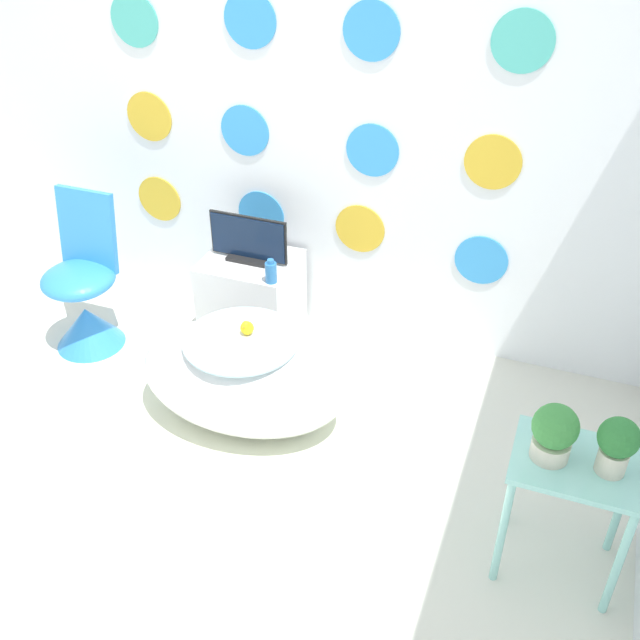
{
  "coord_description": "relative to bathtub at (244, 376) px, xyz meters",
  "views": [
    {
      "loc": [
        1.34,
        -1.53,
        2.52
      ],
      "look_at": [
        0.43,
        0.91,
        0.72
      ],
      "focal_mm": 42.0,
      "sensor_mm": 36.0,
      "label": 1
    }
  ],
  "objects": [
    {
      "name": "ground_plane",
      "position": [
        -0.0,
        -0.99,
        -0.24
      ],
      "size": [
        12.0,
        12.0,
        0.0
      ],
      "primitive_type": "plane",
      "color": "silver"
    },
    {
      "name": "wall_back_dotted",
      "position": [
        -0.0,
        0.93,
        1.06
      ],
      "size": [
        4.71,
        0.05,
        2.6
      ],
      "color": "white",
      "rests_on": "ground_plane"
    },
    {
      "name": "rug",
      "position": [
        -0.01,
        -0.16,
        -0.24
      ],
      "size": [
        1.33,
        0.66,
        0.01
      ],
      "color": "silver",
      "rests_on": "ground_plane"
    },
    {
      "name": "bathtub",
      "position": [
        0.0,
        0.0,
        0.0
      ],
      "size": [
        1.04,
        0.67,
        0.47
      ],
      "color": "white",
      "rests_on": "ground_plane"
    },
    {
      "name": "rubber_duck",
      "position": [
        0.02,
        0.03,
        0.27
      ],
      "size": [
        0.07,
        0.07,
        0.08
      ],
      "color": "yellow",
      "rests_on": "bathtub"
    },
    {
      "name": "chair",
      "position": [
        -1.08,
        0.24,
        0.04
      ],
      "size": [
        0.4,
        0.4,
        0.87
      ],
      "color": "#338CE0",
      "rests_on": "ground_plane"
    },
    {
      "name": "tv_cabinet",
      "position": [
        -0.27,
        0.66,
        0.0
      ],
      "size": [
        0.5,
        0.43,
        0.48
      ],
      "color": "silver",
      "rests_on": "ground_plane"
    },
    {
      "name": "tv",
      "position": [
        -0.27,
        0.66,
        0.35
      ],
      "size": [
        0.44,
        0.12,
        0.26
      ],
      "color": "black",
      "rests_on": "tv_cabinet"
    },
    {
      "name": "vase",
      "position": [
        -0.06,
        0.49,
        0.3
      ],
      "size": [
        0.06,
        0.06,
        0.13
      ],
      "color": "#2D72B7",
      "rests_on": "tv_cabinet"
    },
    {
      "name": "side_table",
      "position": [
        1.53,
        -0.39,
        0.22
      ],
      "size": [
        0.47,
        0.36,
        0.57
      ],
      "color": "#99E0D8",
      "rests_on": "ground_plane"
    },
    {
      "name": "potted_plant_left",
      "position": [
        1.43,
        -0.4,
        0.45
      ],
      "size": [
        0.17,
        0.17,
        0.23
      ],
      "color": "beige",
      "rests_on": "side_table"
    },
    {
      "name": "potted_plant_right",
      "position": [
        1.64,
        -0.4,
        0.46
      ],
      "size": [
        0.15,
        0.15,
        0.23
      ],
      "color": "beige",
      "rests_on": "side_table"
    }
  ]
}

